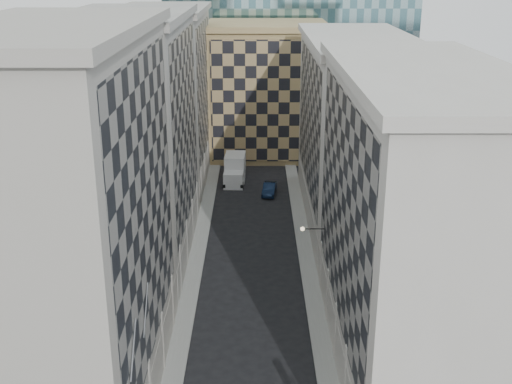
{
  "coord_description": "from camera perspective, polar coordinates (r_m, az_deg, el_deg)",
  "views": [
    {
      "loc": [
        0.35,
        -24.12,
        26.64
      ],
      "look_at": [
        0.4,
        15.24,
        12.54
      ],
      "focal_mm": 45.0,
      "sensor_mm": 36.0,
      "label": 1
    }
  ],
  "objects": [
    {
      "name": "sidewalk_west",
      "position": [
        60.55,
        -5.4,
        -6.41
      ],
      "size": [
        1.5,
        100.0,
        0.15
      ],
      "primitive_type": "cube",
      "color": "gray",
      "rests_on": "ground"
    },
    {
      "name": "sidewalk_east",
      "position": [
        60.49,
        4.61,
        -6.41
      ],
      "size": [
        1.5,
        100.0,
        0.15
      ],
      "primitive_type": "cube",
      "color": "gray",
      "rests_on": "ground"
    },
    {
      "name": "bldg_left_a",
      "position": [
        39.74,
        -16.5,
        -3.04
      ],
      "size": [
        10.8,
        22.8,
        23.7
      ],
      "color": "#A4A094",
      "rests_on": "ground"
    },
    {
      "name": "bldg_left_b",
      "position": [
        60.19,
        -10.85,
        4.61
      ],
      "size": [
        10.8,
        22.8,
        22.7
      ],
      "color": "gray",
      "rests_on": "ground"
    },
    {
      "name": "bldg_left_c",
      "position": [
        81.46,
        -8.08,
        8.32
      ],
      "size": [
        10.8,
        22.8,
        21.7
      ],
      "color": "#A4A094",
      "rests_on": "ground"
    },
    {
      "name": "bldg_right_a",
      "position": [
        43.67,
        13.9,
        -2.84
      ],
      "size": [
        10.8,
        26.8,
        20.7
      ],
      "color": "beige",
      "rests_on": "ground"
    },
    {
      "name": "bldg_right_b",
      "position": [
        69.03,
        8.76,
        5.4
      ],
      "size": [
        10.8,
        28.8,
        19.7
      ],
      "color": "beige",
      "rests_on": "ground"
    },
    {
      "name": "tan_block",
      "position": [
        93.63,
        0.95,
        9.12
      ],
      "size": [
        16.8,
        14.8,
        18.8
      ],
      "color": "#A68357",
      "rests_on": "ground"
    },
    {
      "name": "flagpoles_left",
      "position": [
        35.97,
        -10.29,
        -11.86
      ],
      "size": [
        0.1,
        6.33,
        2.33
      ],
      "color": "gray",
      "rests_on": "ground"
    },
    {
      "name": "bracket_lamp",
      "position": [
        52.44,
        4.35,
        -3.29
      ],
      "size": [
        1.98,
        0.36,
        0.36
      ],
      "color": "black",
      "rests_on": "ground"
    },
    {
      "name": "box_truck",
      "position": [
        82.39,
        -1.9,
        1.92
      ],
      "size": [
        2.79,
        6.32,
        3.41
      ],
      "rotation": [
        0.0,
        0.0,
        -0.04
      ],
      "color": "silver",
      "rests_on": "ground"
    },
    {
      "name": "dark_car",
      "position": [
        78.0,
        1.2,
        0.28
      ],
      "size": [
        1.99,
        4.39,
        1.4
      ],
      "primitive_type": "imported",
      "rotation": [
        0.0,
        0.0,
        -0.12
      ],
      "color": "#0F1D38",
      "rests_on": "ground"
    }
  ]
}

